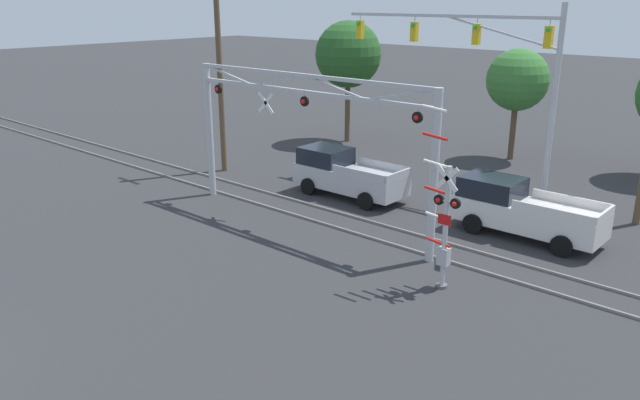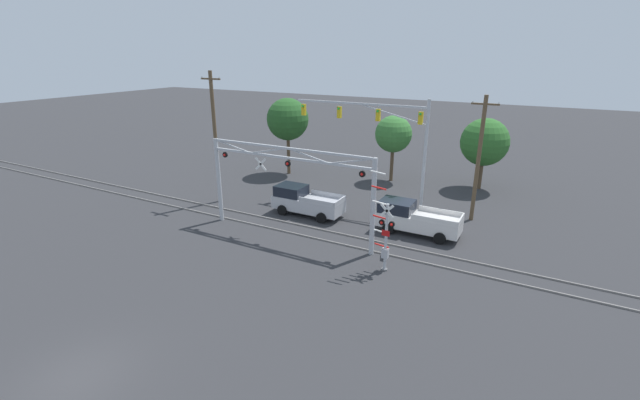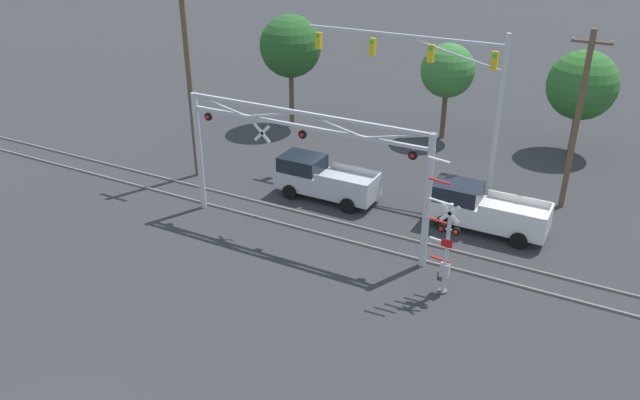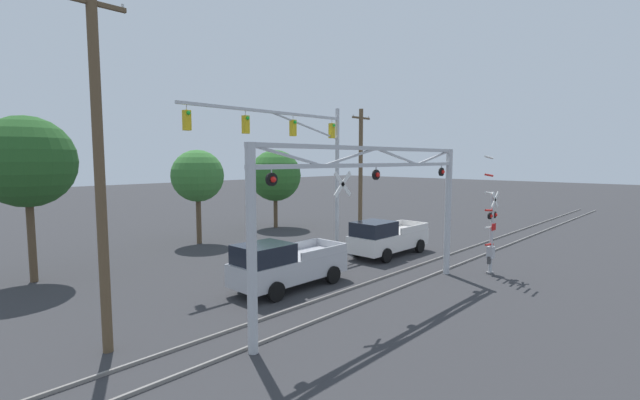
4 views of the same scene
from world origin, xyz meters
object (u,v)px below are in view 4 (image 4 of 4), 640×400
(traffic_signal_span, at_px, (306,151))
(background_tree_far_right_verge, at_px, (27,162))
(utility_pole_right, at_px, (361,173))
(pickup_truck_lead, at_px, (285,265))
(crossing_gantry, at_px, (376,201))
(background_tree_beyond_span, at_px, (198,176))
(utility_pole_left, at_px, (99,167))
(background_tree_far_left_verge, at_px, (275,176))
(pickup_truck_following, at_px, (386,238))
(crossing_signal_mast, at_px, (491,233))

(traffic_signal_span, distance_m, background_tree_far_right_verge, 13.19)
(utility_pole_right, bearing_deg, pickup_truck_lead, -157.03)
(crossing_gantry, height_order, pickup_truck_lead, crossing_gantry)
(crossing_gantry, bearing_deg, background_tree_beyond_span, 83.87)
(utility_pole_right, distance_m, background_tree_far_right_verge, 18.75)
(utility_pole_left, relative_size, background_tree_far_right_verge, 1.38)
(utility_pole_left, xyz_separation_m, utility_pole_right, (18.69, 5.53, -0.69))
(utility_pole_right, bearing_deg, traffic_signal_span, -171.24)
(background_tree_beyond_span, height_order, background_tree_far_left_verge, background_tree_far_left_verge)
(pickup_truck_following, distance_m, background_tree_far_right_verge, 17.95)
(crossing_signal_mast, relative_size, pickup_truck_lead, 1.06)
(background_tree_far_right_verge, bearing_deg, crossing_gantry, -57.53)
(pickup_truck_lead, height_order, utility_pole_left, utility_pole_left)
(pickup_truck_lead, relative_size, background_tree_beyond_span, 0.88)
(traffic_signal_span, relative_size, background_tree_far_right_verge, 1.43)
(traffic_signal_span, xyz_separation_m, pickup_truck_lead, (-5.06, -3.80, -4.90))
(pickup_truck_following, distance_m, utility_pole_right, 6.33)
(pickup_truck_lead, xyz_separation_m, background_tree_beyond_span, (2.73, 11.42, 3.36))
(pickup_truck_lead, relative_size, utility_pole_left, 0.52)
(crossing_signal_mast, xyz_separation_m, background_tree_far_right_verge, (-15.30, 14.36, 3.33))
(crossing_signal_mast, bearing_deg, utility_pole_right, 73.76)
(pickup_truck_lead, bearing_deg, crossing_signal_mast, -33.34)
(traffic_signal_span, bearing_deg, background_tree_beyond_span, 107.01)
(crossing_signal_mast, bearing_deg, pickup_truck_following, 90.78)
(background_tree_far_right_verge, bearing_deg, traffic_signal_span, -23.00)
(crossing_signal_mast, xyz_separation_m, utility_pole_left, (-15.73, 4.62, 3.24))
(utility_pole_right, height_order, background_tree_beyond_span, utility_pole_right)
(pickup_truck_lead, bearing_deg, traffic_signal_span, 36.91)
(utility_pole_right, bearing_deg, background_tree_far_right_verge, 167.04)
(crossing_gantry, height_order, utility_pole_right, utility_pole_right)
(utility_pole_left, bearing_deg, pickup_truck_lead, 6.01)
(utility_pole_left, bearing_deg, background_tree_far_left_verge, 37.06)
(pickup_truck_following, xyz_separation_m, background_tree_beyond_span, (-5.42, 10.94, 3.36))
(pickup_truck_following, relative_size, background_tree_far_left_verge, 0.89)
(utility_pole_left, height_order, utility_pole_right, utility_pole_left)
(crossing_gantry, height_order, background_tree_far_right_verge, background_tree_far_right_verge)
(traffic_signal_span, bearing_deg, crossing_signal_mast, -70.99)
(pickup_truck_lead, relative_size, background_tree_far_right_verge, 0.72)
(background_tree_far_right_verge, bearing_deg, utility_pole_left, -92.52)
(pickup_truck_lead, height_order, background_tree_far_left_verge, background_tree_far_left_verge)
(utility_pole_right, height_order, background_tree_far_right_verge, utility_pole_right)
(traffic_signal_span, distance_m, pickup_truck_following, 6.68)
(background_tree_far_left_verge, bearing_deg, pickup_truck_following, -100.58)
(background_tree_far_right_verge, bearing_deg, pickup_truck_following, -29.11)
(background_tree_beyond_span, distance_m, background_tree_far_right_verge, 10.15)
(crossing_signal_mast, distance_m, utility_pole_left, 16.71)
(crossing_gantry, bearing_deg, crossing_signal_mast, -12.21)
(pickup_truck_lead, xyz_separation_m, utility_pole_left, (-7.50, -0.79, 4.23))
(utility_pole_left, height_order, background_tree_beyond_span, utility_pole_left)
(crossing_gantry, bearing_deg, utility_pole_left, 160.27)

